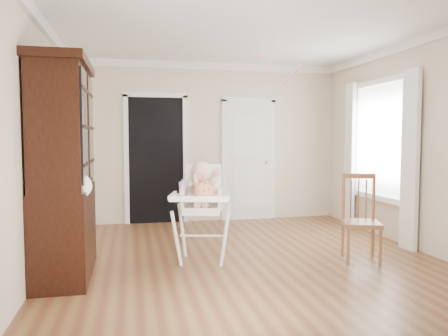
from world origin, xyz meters
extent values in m
plane|color=brown|center=(0.00, 0.00, 0.00)|extent=(5.00, 5.00, 0.00)
plane|color=white|center=(0.00, 0.00, 2.70)|extent=(5.00, 5.00, 0.00)
plane|color=beige|center=(0.00, 2.50, 1.35)|extent=(4.50, 0.00, 4.50)
plane|color=beige|center=(-2.25, 0.00, 1.35)|extent=(0.00, 5.00, 5.00)
plane|color=beige|center=(2.25, 0.00, 1.35)|extent=(0.00, 5.00, 5.00)
cube|color=black|center=(-0.90, 2.48, 1.05)|extent=(0.90, 0.03, 2.10)
cube|color=white|center=(-1.39, 2.48, 1.05)|extent=(0.08, 0.05, 2.18)
cube|color=white|center=(-0.41, 2.48, 1.05)|extent=(0.08, 0.05, 2.18)
cube|color=white|center=(-0.90, 2.48, 2.14)|extent=(1.06, 0.05, 0.08)
cube|color=white|center=(0.70, 2.48, 1.02)|extent=(0.80, 0.05, 2.05)
cube|color=white|center=(0.26, 2.48, 1.02)|extent=(0.08, 0.05, 2.13)
cube|color=white|center=(1.14, 2.48, 1.02)|extent=(0.08, 0.05, 2.13)
sphere|color=gold|center=(1.02, 2.44, 1.00)|extent=(0.06, 0.06, 0.06)
cube|color=white|center=(2.23, 0.80, 1.40)|extent=(0.02, 1.20, 1.60)
cube|color=white|center=(2.21, 0.80, 2.24)|extent=(0.06, 1.36, 0.08)
cube|color=white|center=(2.15, 0.02, 1.15)|extent=(0.08, 0.28, 2.30)
cube|color=white|center=(2.15, 1.58, 1.15)|extent=(0.08, 0.28, 2.30)
cylinder|color=white|center=(-0.83, -0.13, 0.30)|extent=(0.16, 0.12, 0.66)
cylinder|color=white|center=(-0.32, -0.25, 0.30)|extent=(0.12, 0.16, 0.66)
cylinder|color=white|center=(-0.72, 0.35, 0.30)|extent=(0.12, 0.16, 0.66)
cylinder|color=white|center=(-0.20, 0.22, 0.30)|extent=(0.16, 0.12, 0.66)
cylinder|color=white|center=(-0.53, -0.01, 0.31)|extent=(0.50, 0.15, 0.03)
cube|color=white|center=(-0.52, 0.05, 0.61)|extent=(0.50, 0.49, 0.09)
cube|color=white|center=(-0.72, 0.10, 0.74)|extent=(0.13, 0.38, 0.20)
cube|color=white|center=(-0.31, 0.00, 0.74)|extent=(0.13, 0.38, 0.20)
cube|color=white|center=(-0.47, 0.23, 0.87)|extent=(0.42, 0.17, 0.49)
cube|color=white|center=(-0.58, -0.21, 0.78)|extent=(0.71, 0.58, 0.03)
cube|color=white|center=(-0.63, -0.42, 0.80)|extent=(0.61, 0.18, 0.04)
ellipsoid|color=beige|center=(-0.51, 0.08, 0.78)|extent=(0.30, 0.26, 0.32)
sphere|color=beige|center=(-0.51, 0.08, 1.05)|extent=(0.27, 0.27, 0.22)
sphere|color=red|center=(-0.52, 0.01, 0.85)|extent=(0.17, 0.17, 0.17)
sphere|color=red|center=(-0.56, -0.01, 0.99)|extent=(0.08, 0.08, 0.08)
sphere|color=red|center=(-0.36, -0.05, 1.04)|extent=(0.08, 0.08, 0.08)
cylinder|color=silver|center=(-0.54, -0.23, 0.80)|extent=(0.28, 0.28, 0.01)
cylinder|color=red|center=(-0.54, -0.23, 0.86)|extent=(0.21, 0.21, 0.12)
cylinder|color=#F2E08C|center=(-0.53, -0.25, 0.92)|extent=(0.10, 0.10, 0.02)
cylinder|color=pink|center=(-0.76, -0.02, 0.85)|extent=(0.07, 0.07, 0.11)
cylinder|color=#956CBD|center=(-0.76, -0.02, 0.92)|extent=(0.07, 0.07, 0.03)
cone|color=#956CBD|center=(-0.76, -0.02, 0.96)|extent=(0.02, 0.02, 0.04)
cube|color=black|center=(-1.99, -0.20, 0.46)|extent=(0.51, 1.23, 0.92)
cube|color=black|center=(-1.99, -0.20, 1.54)|extent=(0.47, 1.23, 1.23)
cube|color=black|center=(-1.74, -0.51, 1.54)|extent=(0.02, 0.53, 1.08)
cube|color=black|center=(-1.74, 0.11, 1.54)|extent=(0.02, 0.53, 1.08)
cube|color=black|center=(-1.99, -0.20, 2.17)|extent=(0.55, 1.31, 0.08)
ellipsoid|color=white|center=(-1.79, -0.56, 0.97)|extent=(0.20, 0.16, 0.23)
cube|color=brown|center=(1.28, -0.34, 0.44)|extent=(0.52, 0.52, 0.05)
cylinder|color=brown|center=(1.06, -0.46, 0.22)|extent=(0.04, 0.04, 0.44)
cylinder|color=brown|center=(1.39, -0.57, 0.22)|extent=(0.04, 0.04, 0.44)
cylinder|color=brown|center=(1.17, -0.12, 0.22)|extent=(0.04, 0.04, 0.44)
cylinder|color=brown|center=(1.50, -0.23, 0.22)|extent=(0.04, 0.04, 0.44)
cylinder|color=brown|center=(1.17, -0.11, 0.72)|extent=(0.04, 0.04, 0.57)
cylinder|color=brown|center=(1.51, -0.22, 0.72)|extent=(0.04, 0.04, 0.57)
cube|color=brown|center=(1.34, -0.17, 0.98)|extent=(0.37, 0.15, 0.06)
camera|label=1|loc=(-1.32, -4.89, 1.43)|focal=35.00mm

